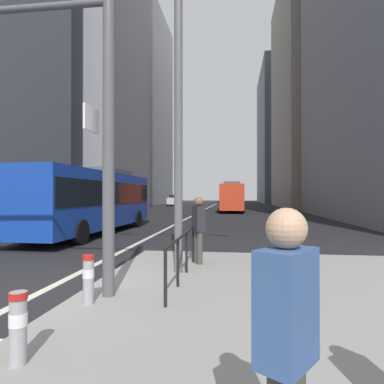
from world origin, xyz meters
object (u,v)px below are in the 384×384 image
object	(u,v)px
street_lamp_post	(178,58)
car_oncoming_mid	(174,200)
city_bus_red_receding	(232,196)
traffic_signal_gantry	(16,85)
pedestrian_walking	(198,226)
city_bus_blue_oncoming	(93,198)
car_receding_near	(227,199)
bollard_left	(18,324)
bollard_right	(88,277)
pedestrian_far	(287,343)

from	to	relation	value
street_lamp_post	car_oncoming_mid	bearing A→B (deg)	100.66
city_bus_red_receding	traffic_signal_gantry	size ratio (longest dim) A/B	1.81
traffic_signal_gantry	pedestrian_walking	world-z (taller)	traffic_signal_gantry
traffic_signal_gantry	pedestrian_walking	bearing A→B (deg)	43.39
city_bus_blue_oncoming	street_lamp_post	world-z (taller)	street_lamp_post
car_oncoming_mid	car_receding_near	xyz separation A→B (m)	(8.88, 9.24, -0.00)
bollard_left	traffic_signal_gantry	bearing A→B (deg)	126.34
city_bus_blue_oncoming	traffic_signal_gantry	world-z (taller)	traffic_signal_gantry
city_bus_blue_oncoming	bollard_right	world-z (taller)	city_bus_blue_oncoming
city_bus_red_receding	car_receding_near	distance (m)	26.97
car_oncoming_mid	street_lamp_post	distance (m)	49.70
bollard_left	pedestrian_far	xyz separation A→B (m)	(2.65, -1.36, 0.55)
city_bus_red_receding	street_lamp_post	world-z (taller)	street_lamp_post
bollard_left	car_receding_near	bearing A→B (deg)	89.32
city_bus_red_receding	bollard_left	xyz separation A→B (m)	(-1.99, -35.40, -1.24)
city_bus_blue_oncoming	traffic_signal_gantry	distance (m)	10.94
city_bus_blue_oncoming	city_bus_red_receding	world-z (taller)	same
city_bus_blue_oncoming	car_oncoming_mid	bearing A→B (deg)	94.64
bollard_left	car_oncoming_mid	bearing A→B (deg)	98.73
bollard_right	pedestrian_far	size ratio (longest dim) A/B	0.46
pedestrian_walking	pedestrian_far	distance (m)	6.91
bollard_right	traffic_signal_gantry	bearing A→B (deg)	165.19
city_bus_blue_oncoming	car_oncoming_mid	size ratio (longest dim) A/B	2.46
street_lamp_post	bollard_left	bearing A→B (deg)	-102.83
city_bus_blue_oncoming	bollard_left	bearing A→B (deg)	-69.02
car_oncoming_mid	pedestrian_walking	xyz separation A→B (m)	(9.53, -47.64, 0.16)
car_receding_near	traffic_signal_gantry	size ratio (longest dim) A/B	0.68
car_receding_near	traffic_signal_gantry	distance (m)	60.02
street_lamp_post	bollard_right	xyz separation A→B (m)	(-1.13, -2.43, -4.67)
street_lamp_post	pedestrian_far	size ratio (longest dim) A/B	4.49
car_receding_near	city_bus_red_receding	bearing A→B (deg)	-87.33
city_bus_red_receding	pedestrian_far	world-z (taller)	city_bus_red_receding
pedestrian_walking	bollard_right	bearing A→B (deg)	-113.56
bollard_left	pedestrian_walking	size ratio (longest dim) A/B	0.44
car_receding_near	pedestrian_walking	world-z (taller)	car_receding_near
city_bus_blue_oncoming	city_bus_red_receding	bearing A→B (deg)	73.19
car_oncoming_mid	bollard_right	world-z (taller)	car_oncoming_mid
car_oncoming_mid	street_lamp_post	xyz separation A→B (m)	(9.16, -48.66, 4.29)
bollard_right	city_bus_blue_oncoming	bearing A→B (deg)	113.93
car_receding_near	street_lamp_post	bearing A→B (deg)	-89.73
traffic_signal_gantry	pedestrian_far	distance (m)	6.54
city_bus_red_receding	car_oncoming_mid	world-z (taller)	city_bus_red_receding
bollard_right	pedestrian_walking	xyz separation A→B (m)	(1.50, 3.44, 0.54)
traffic_signal_gantry	street_lamp_post	size ratio (longest dim) A/B	0.75
car_receding_near	bollard_left	world-z (taller)	car_receding_near
traffic_signal_gantry	bollard_left	distance (m)	4.62
city_bus_red_receding	pedestrian_walking	size ratio (longest dim) A/B	6.09
city_bus_red_receding	street_lamp_post	bearing A→B (deg)	-91.82
city_bus_blue_oncoming	pedestrian_walking	bearing A→B (deg)	-49.26
car_receding_near	bollard_left	distance (m)	62.33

